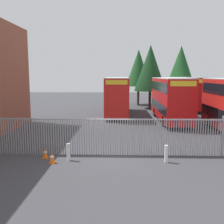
% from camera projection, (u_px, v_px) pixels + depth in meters
% --- Properties ---
extents(ground_plane, '(100.00, 100.00, 0.00)m').
position_uv_depth(ground_plane, '(113.00, 128.00, 23.32)').
color(ground_plane, '#3D3D42').
extents(palisade_fence, '(14.76, 0.14, 2.35)m').
position_uv_depth(palisade_fence, '(96.00, 135.00, 15.26)').
color(palisade_fence, gray).
rests_on(palisade_fence, ground).
extents(double_decker_bus_behind_fence_left, '(2.54, 10.81, 4.42)m').
position_uv_depth(double_decker_bus_behind_fence_left, '(170.00, 97.00, 26.74)').
color(double_decker_bus_behind_fence_left, red).
rests_on(double_decker_bus_behind_fence_left, ground).
extents(double_decker_bus_behind_fence_right, '(2.54, 10.81, 4.42)m').
position_uv_depth(double_decker_bus_behind_fence_right, '(117.00, 94.00, 30.85)').
color(double_decker_bus_behind_fence_right, red).
rests_on(double_decker_bus_behind_fence_right, ground).
extents(double_decker_bus_far_back, '(2.54, 10.81, 4.42)m').
position_uv_depth(double_decker_bus_far_back, '(185.00, 92.00, 36.37)').
color(double_decker_bus_far_back, '#B70C0C').
rests_on(double_decker_bus_far_back, ground).
extents(bollard_near_left, '(0.20, 0.20, 0.95)m').
position_uv_depth(bollard_near_left, '(68.00, 152.00, 14.32)').
color(bollard_near_left, silver).
rests_on(bollard_near_left, ground).
extents(bollard_center_front, '(0.20, 0.20, 0.95)m').
position_uv_depth(bollard_center_front, '(166.00, 154.00, 14.00)').
color(bollard_center_front, silver).
rests_on(bollard_center_front, ground).
extents(traffic_cone_by_gate, '(0.34, 0.34, 0.59)m').
position_uv_depth(traffic_cone_by_gate, '(45.00, 153.00, 14.79)').
color(traffic_cone_by_gate, orange).
rests_on(traffic_cone_by_gate, ground).
extents(traffic_cone_mid_forecourt, '(0.34, 0.34, 0.59)m').
position_uv_depth(traffic_cone_mid_forecourt, '(52.00, 158.00, 13.93)').
color(traffic_cone_mid_forecourt, orange).
rests_on(traffic_cone_mid_forecourt, ground).
extents(tree_tall_back, '(4.71, 4.71, 9.49)m').
position_uv_depth(tree_tall_back, '(181.00, 67.00, 42.83)').
color(tree_tall_back, '#4C3823').
rests_on(tree_tall_back, ground).
extents(tree_short_side, '(4.50, 4.50, 8.90)m').
position_uv_depth(tree_short_side, '(150.00, 68.00, 36.69)').
color(tree_short_side, '#4C3823').
rests_on(tree_short_side, ground).
extents(tree_mid_row, '(4.02, 4.02, 8.72)m').
position_uv_depth(tree_mid_row, '(139.00, 68.00, 41.25)').
color(tree_mid_row, '#4C3823').
rests_on(tree_mid_row, ground).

